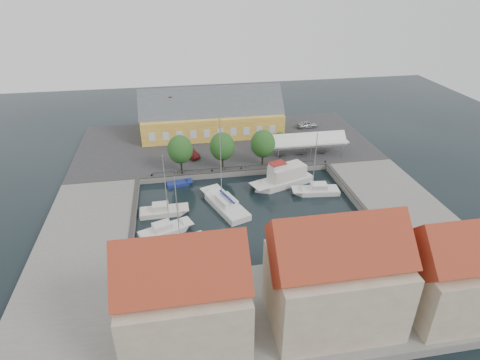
# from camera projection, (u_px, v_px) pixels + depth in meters

# --- Properties ---
(ground) EXTENTS (140.00, 140.00, 0.00)m
(ground) POSITION_uv_depth(u_px,v_px,m) (247.00, 208.00, 59.39)
(ground) COLOR black
(ground) RESTS_ON ground
(north_quay) EXTENTS (56.00, 26.00, 1.00)m
(north_quay) POSITION_uv_depth(u_px,v_px,m) (225.00, 144.00, 79.09)
(north_quay) COLOR #2D2D30
(north_quay) RESTS_ON ground
(west_quay) EXTENTS (12.00, 24.00, 1.00)m
(west_quay) POSITION_uv_depth(u_px,v_px,m) (90.00, 227.00, 54.13)
(west_quay) COLOR slate
(west_quay) RESTS_ON ground
(east_quay) EXTENTS (12.00, 24.00, 1.00)m
(east_quay) POSITION_uv_depth(u_px,v_px,m) (392.00, 199.00, 60.71)
(east_quay) COLOR slate
(east_quay) RESTS_ON ground
(south_bank) EXTENTS (56.00, 14.00, 1.00)m
(south_bank) POSITION_uv_depth(u_px,v_px,m) (285.00, 312.00, 40.95)
(south_bank) COLOR slate
(south_bank) RESTS_ON ground
(quay_edge_fittings) EXTENTS (56.00, 24.72, 0.40)m
(quay_edge_fittings) POSITION_uv_depth(u_px,v_px,m) (241.00, 186.00, 63.01)
(quay_edge_fittings) COLOR #383533
(quay_edge_fittings) RESTS_ON north_quay
(warehouse) EXTENTS (28.56, 14.00, 9.55)m
(warehouse) POSITION_uv_depth(u_px,v_px,m) (209.00, 117.00, 81.48)
(warehouse) COLOR gold
(warehouse) RESTS_ON north_quay
(tent_canopy) EXTENTS (14.00, 4.00, 2.83)m
(tent_canopy) POSITION_uv_depth(u_px,v_px,m) (308.00, 141.00, 72.31)
(tent_canopy) COLOR white
(tent_canopy) RESTS_ON north_quay
(quay_trees) EXTENTS (18.20, 4.20, 6.30)m
(quay_trees) POSITION_uv_depth(u_px,v_px,m) (222.00, 147.00, 67.18)
(quay_trees) COLOR black
(quay_trees) RESTS_ON north_quay
(car_silver) EXTENTS (4.42, 2.17, 1.45)m
(car_silver) POSITION_uv_depth(u_px,v_px,m) (307.00, 124.00, 85.33)
(car_silver) COLOR #A1A3A8
(car_silver) RESTS_ON north_quay
(car_red) EXTENTS (3.76, 4.95, 1.56)m
(car_red) POSITION_uv_depth(u_px,v_px,m) (189.00, 153.00, 72.49)
(car_red) COLOR #5C1516
(car_red) RESTS_ON north_quay
(center_sailboat) EXTENTS (6.59, 10.90, 14.31)m
(center_sailboat) POSITION_uv_depth(u_px,v_px,m) (225.00, 205.00, 59.34)
(center_sailboat) COLOR silver
(center_sailboat) RESTS_ON ground
(trawler) EXTENTS (11.10, 6.54, 5.00)m
(trawler) POSITION_uv_depth(u_px,v_px,m) (284.00, 179.00, 65.29)
(trawler) COLOR silver
(trawler) RESTS_ON ground
(east_boat_a) EXTENTS (7.67, 3.26, 10.69)m
(east_boat_a) POSITION_uv_depth(u_px,v_px,m) (317.00, 191.00, 63.14)
(east_boat_a) COLOR silver
(east_boat_a) RESTS_ON ground
(west_boat_b) EXTENTS (7.15, 2.59, 9.84)m
(west_boat_b) POSITION_uv_depth(u_px,v_px,m) (163.00, 212.00, 57.91)
(west_boat_b) COLOR beige
(west_boat_b) RESTS_ON ground
(west_boat_c) EXTENTS (7.63, 4.89, 10.12)m
(west_boat_c) POSITION_uv_depth(u_px,v_px,m) (165.00, 231.00, 53.72)
(west_boat_c) COLOR silver
(west_boat_c) RESTS_ON ground
(west_boat_d) EXTENTS (8.23, 4.69, 10.75)m
(west_boat_d) POSITION_uv_depth(u_px,v_px,m) (174.00, 247.00, 50.71)
(west_boat_d) COLOR silver
(west_boat_d) RESTS_ON ground
(launch_sw) EXTENTS (5.01, 3.92, 0.98)m
(launch_sw) POSITION_uv_depth(u_px,v_px,m) (162.00, 269.00, 47.43)
(launch_sw) COLOR silver
(launch_sw) RESTS_ON ground
(launch_nw) EXTENTS (4.43, 2.32, 0.88)m
(launch_nw) POSITION_uv_depth(u_px,v_px,m) (179.00, 184.00, 65.53)
(launch_nw) COLOR navy
(launch_nw) RESTS_ON ground
(townhouses) EXTENTS (36.30, 8.50, 12.00)m
(townhouses) POSITION_uv_depth(u_px,v_px,m) (315.00, 286.00, 36.77)
(townhouses) COLOR beige
(townhouses) RESTS_ON south_bank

